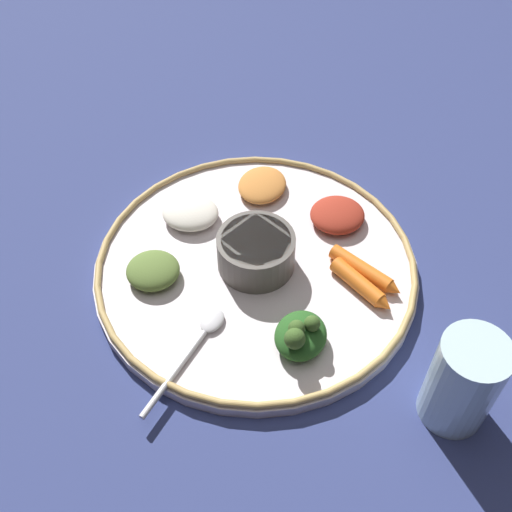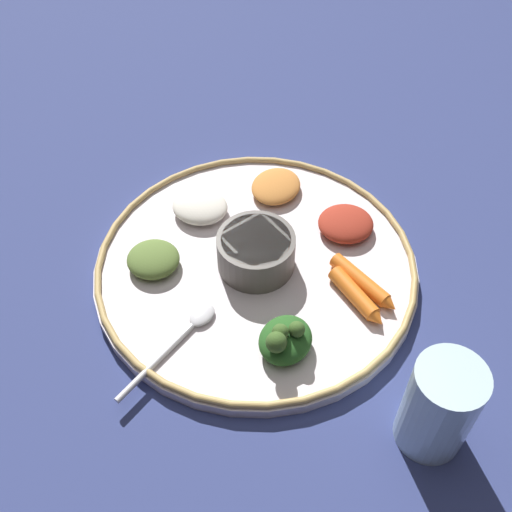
% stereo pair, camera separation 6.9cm
% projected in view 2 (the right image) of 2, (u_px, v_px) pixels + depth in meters
% --- Properties ---
extents(ground_plane, '(2.40, 2.40, 0.00)m').
position_uv_depth(ground_plane, '(256.00, 271.00, 0.77)').
color(ground_plane, navy).
extents(platter, '(0.39, 0.39, 0.01)m').
position_uv_depth(platter, '(256.00, 268.00, 0.76)').
color(platter, silver).
rests_on(platter, ground_plane).
extents(platter_rim, '(0.39, 0.39, 0.01)m').
position_uv_depth(platter_rim, '(256.00, 262.00, 0.76)').
color(platter_rim, tan).
rests_on(platter_rim, platter).
extents(center_bowl, '(0.09, 0.09, 0.05)m').
position_uv_depth(center_bowl, '(256.00, 251.00, 0.74)').
color(center_bowl, '#4C4742').
rests_on(center_bowl, platter).
extents(spoon, '(0.13, 0.10, 0.01)m').
position_uv_depth(spoon, '(183.00, 335.00, 0.69)').
color(spoon, silver).
rests_on(spoon, platter).
extents(greens_pile, '(0.08, 0.08, 0.05)m').
position_uv_depth(greens_pile, '(283.00, 340.00, 0.67)').
color(greens_pile, '#23511E').
rests_on(greens_pile, platter).
extents(carrot_near_spoon, '(0.04, 0.09, 0.02)m').
position_uv_depth(carrot_near_spoon, '(357.00, 297.00, 0.72)').
color(carrot_near_spoon, orange).
rests_on(carrot_near_spoon, platter).
extents(carrot_outer, '(0.06, 0.10, 0.02)m').
position_uv_depth(carrot_outer, '(363.00, 283.00, 0.73)').
color(carrot_outer, orange).
rests_on(carrot_outer, platter).
extents(mound_rice_white, '(0.10, 0.09, 0.02)m').
position_uv_depth(mound_rice_white, '(200.00, 207.00, 0.81)').
color(mound_rice_white, silver).
rests_on(mound_rice_white, platter).
extents(mound_squash, '(0.10, 0.10, 0.02)m').
position_uv_depth(mound_squash, '(276.00, 186.00, 0.84)').
color(mound_squash, '#C67A38').
rests_on(mound_squash, platter).
extents(mound_collards, '(0.09, 0.08, 0.02)m').
position_uv_depth(mound_collards, '(153.00, 259.00, 0.75)').
color(mound_collards, '#567033').
rests_on(mound_collards, platter).
extents(mound_beet, '(0.08, 0.08, 0.02)m').
position_uv_depth(mound_beet, '(346.00, 224.00, 0.79)').
color(mound_beet, maroon).
rests_on(mound_beet, platter).
extents(drinking_glass, '(0.07, 0.07, 0.11)m').
position_uv_depth(drinking_glass, '(437.00, 411.00, 0.59)').
color(drinking_glass, silver).
rests_on(drinking_glass, ground_plane).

